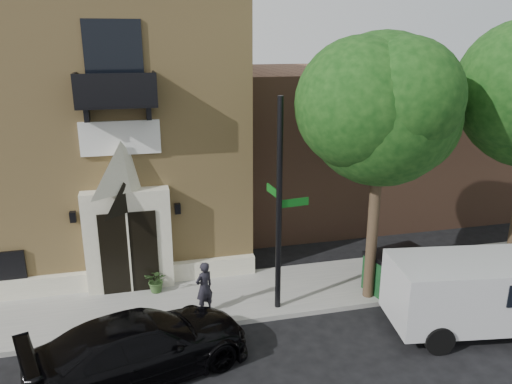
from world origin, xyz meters
TOP-DOWN VIEW (x-y plane):
  - ground at (0.00, 0.00)m, footprint 120.00×120.00m
  - sidewalk at (1.00, 1.50)m, footprint 42.00×3.00m
  - church at (-2.99, 7.95)m, footprint 12.20×11.01m
  - neighbour_building at (12.00, 9.00)m, footprint 18.00×8.00m
  - street_tree_left at (6.03, 0.35)m, footprint 4.97×4.38m
  - black_sedan at (-0.79, -1.49)m, footprint 5.64×3.63m
  - cargo_van at (8.46, -1.79)m, footprint 5.32×2.75m
  - street_sign at (3.15, 0.51)m, footprint 1.01×0.97m
  - fire_hydrant at (7.14, 0.20)m, footprint 0.47×0.37m
  - dumpster at (7.04, 0.67)m, footprint 2.10×1.48m
  - planter at (-0.25, 2.25)m, footprint 0.86×0.81m
  - pedestrian_near at (1.02, 0.72)m, footprint 0.67×0.59m

SIDE VIEW (x-z plane):
  - ground at x=0.00m, z-range 0.00..0.00m
  - sidewalk at x=1.00m, z-range 0.00..0.15m
  - planter at x=-0.25m, z-range 0.15..0.92m
  - fire_hydrant at x=7.14m, z-range 0.14..0.97m
  - black_sedan at x=-0.79m, z-range 0.00..1.52m
  - dumpster at x=7.04m, z-range 0.16..1.40m
  - pedestrian_near at x=1.02m, z-range 0.15..1.70m
  - cargo_van at x=8.46m, z-range 0.12..2.19m
  - neighbour_building at x=12.00m, z-range 0.00..6.40m
  - street_sign at x=3.15m, z-range 0.17..6.30m
  - church at x=-2.99m, z-range -0.02..9.28m
  - street_tree_left at x=6.03m, z-range 1.98..9.75m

